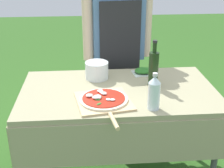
% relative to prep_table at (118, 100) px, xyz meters
% --- Properties ---
extents(prep_table, '(1.31, 0.76, 0.73)m').
position_rel_prep_table_xyz_m(prep_table, '(0.00, 0.00, 0.00)').
color(prep_table, gray).
rests_on(prep_table, ground).
extents(person_cook, '(0.56, 0.23, 1.50)m').
position_rel_prep_table_xyz_m(person_cook, '(0.05, 0.58, 0.24)').
color(person_cook, '#70604C').
rests_on(person_cook, ground).
extents(pizza_on_peel, '(0.37, 0.51, 0.05)m').
position_rel_prep_table_xyz_m(pizza_on_peel, '(-0.11, -0.18, 0.10)').
color(pizza_on_peel, '#D1B27F').
rests_on(pizza_on_peel, prep_table).
extents(oil_bottle, '(0.07, 0.07, 0.32)m').
position_rel_prep_table_xyz_m(oil_bottle, '(0.24, 0.04, 0.21)').
color(oil_bottle, black).
rests_on(oil_bottle, prep_table).
extents(water_bottle, '(0.07, 0.07, 0.22)m').
position_rel_prep_table_xyz_m(water_bottle, '(0.17, -0.28, 0.19)').
color(water_bottle, silver).
rests_on(water_bottle, prep_table).
extents(herb_container, '(0.18, 0.15, 0.04)m').
position_rel_prep_table_xyz_m(herb_container, '(0.21, 0.26, 0.10)').
color(herb_container, silver).
rests_on(herb_container, prep_table).
extents(mixing_tub, '(0.16, 0.16, 0.12)m').
position_rel_prep_table_xyz_m(mixing_tub, '(-0.14, 0.20, 0.14)').
color(mixing_tub, silver).
rests_on(mixing_tub, prep_table).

